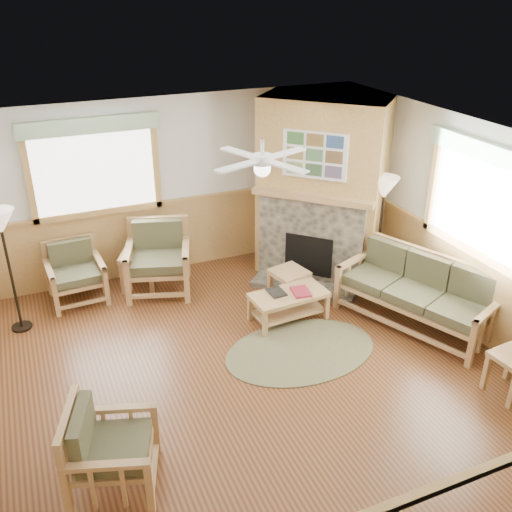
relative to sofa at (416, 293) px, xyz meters
name	(u,v)px	position (x,y,z in m)	size (l,w,h in m)	color
floor	(248,374)	(-2.44, -0.13, -0.47)	(6.00, 6.00, 0.01)	#5C3319
ceiling	(246,149)	(-2.44, -0.13, 2.23)	(6.00, 6.00, 0.01)	white
wall_back	(172,187)	(-2.44, 2.87, 0.88)	(6.00, 0.02, 2.70)	silver
wall_front	(426,475)	(-2.44, -3.13, 0.88)	(6.00, 0.02, 2.70)	silver
wall_right	(468,228)	(0.56, -0.13, 0.88)	(0.02, 6.00, 2.70)	silver
wainscot	(248,335)	(-2.44, -0.13, 0.08)	(6.00, 6.00, 1.10)	#AE8447
fireplace	(322,188)	(-0.39, 1.92, 0.88)	(2.20, 2.20, 2.70)	#AE8447
window_back	(87,115)	(-3.54, 2.83, 2.06)	(1.90, 0.16, 1.50)	white
window_right	(494,140)	(0.52, -0.33, 2.06)	(0.16, 1.90, 1.50)	white
ceiling_fan	(262,143)	(-2.14, 0.17, 2.19)	(1.24, 1.24, 0.36)	white
sofa	(416,293)	(0.00, 0.00, 0.00)	(0.83, 2.02, 0.93)	#AD8351
armchair_back_left	(76,273)	(-4.03, 2.42, -0.04)	(0.75, 0.75, 0.84)	#AD8351
armchair_back_right	(158,259)	(-2.88, 2.23, 0.04)	(0.90, 0.90, 1.01)	#AD8351
armchair_left	(112,448)	(-4.16, -1.14, -0.04)	(0.76, 0.76, 0.85)	#AD8351
coffee_table	(289,306)	(-1.49, 0.74, -0.26)	(1.02, 0.51, 0.41)	#AD8351
end_table_chairs	(139,271)	(-3.13, 2.42, -0.19)	(0.50, 0.48, 0.56)	#AD8351
end_table_sofa	(511,374)	(0.11, -1.59, -0.21)	(0.45, 0.43, 0.51)	#AD8351
footstool	(289,283)	(-1.20, 1.31, -0.26)	(0.47, 0.47, 0.41)	#AD8351
braided_rug	(301,351)	(-1.67, 0.02, -0.46)	(1.94, 1.94, 0.01)	brown
floor_lamp_left	(10,272)	(-4.83, 1.95, 0.38)	(0.39, 0.39, 1.69)	black
floor_lamp_right	(380,234)	(0.11, 1.06, 0.40)	(0.40, 0.40, 1.73)	black
book_red	(301,291)	(-1.34, 0.69, -0.03)	(0.22, 0.30, 0.03)	maroon
book_dark	(276,291)	(-1.64, 0.81, -0.03)	(0.20, 0.27, 0.03)	black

